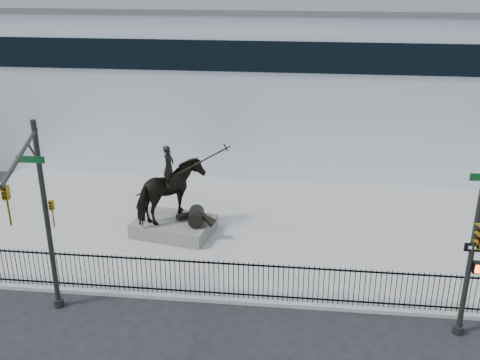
# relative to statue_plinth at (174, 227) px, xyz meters

# --- Properties ---
(ground) EXTENTS (120.00, 120.00, 0.00)m
(ground) POSITION_rel_statue_plinth_xyz_m (4.06, -6.08, -0.47)
(ground) COLOR black
(ground) RESTS_ON ground
(plaza) EXTENTS (30.00, 12.00, 0.15)m
(plaza) POSITION_rel_statue_plinth_xyz_m (4.06, 0.92, -0.39)
(plaza) COLOR gray
(plaza) RESTS_ON ground
(building) EXTENTS (44.00, 14.00, 9.00)m
(building) POSITION_rel_statue_plinth_xyz_m (4.06, 13.92, 4.03)
(building) COLOR silver
(building) RESTS_ON ground
(picket_fence) EXTENTS (22.10, 0.10, 1.50)m
(picket_fence) POSITION_rel_statue_plinth_xyz_m (4.06, -4.83, 0.43)
(picket_fence) COLOR black
(picket_fence) RESTS_ON plaza
(statue_plinth) EXTENTS (3.79, 2.96, 0.64)m
(statue_plinth) POSITION_rel_statue_plinth_xyz_m (0.00, 0.00, 0.00)
(statue_plinth) COLOR #53514C
(statue_plinth) RESTS_ON plaza
(equestrian_statue) EXTENTS (4.27, 3.09, 3.68)m
(equestrian_statue) POSITION_rel_statue_plinth_xyz_m (0.06, -0.01, 1.65)
(equestrian_statue) COLOR black
(equestrian_statue) RESTS_ON statue_plinth
(traffic_signal_left) EXTENTS (1.52, 4.84, 7.00)m
(traffic_signal_left) POSITION_rel_statue_plinth_xyz_m (-2.69, -6.70, 3.56)
(traffic_signal_left) COLOR #242621
(traffic_signal_left) RESTS_ON ground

